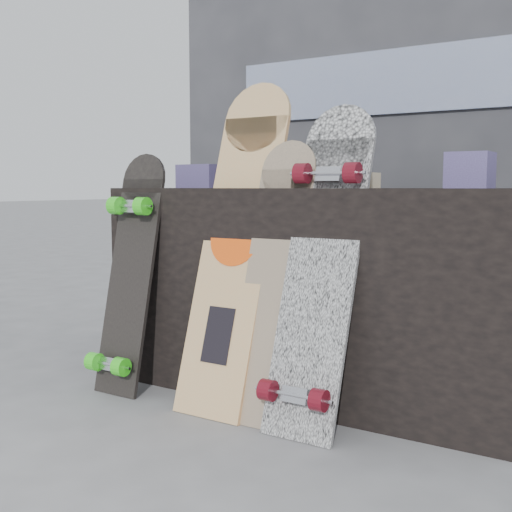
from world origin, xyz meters
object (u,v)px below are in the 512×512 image
Objects in this scene: vendor_table at (316,291)px; longboard_geisha at (237,234)px; skateboard_dark at (129,269)px; longboard_celtic at (274,270)px; longboard_cascadia at (321,259)px.

vendor_table is 0.41m from longboard_geisha.
longboard_celtic is at bearing 4.75° from skateboard_dark.
longboard_cascadia is (0.18, -0.32, 0.17)m from vendor_table.
longboard_geisha reaches higher than vendor_table.
vendor_table is 1.65× the size of longboard_celtic.
longboard_cascadia is (0.18, -0.00, 0.05)m from longboard_celtic.
longboard_cascadia reaches higher than vendor_table.
vendor_table is at bearing 118.75° from longboard_cascadia.
skateboard_dark is at bearing -168.15° from longboard_geisha.
longboard_celtic is at bearing -12.91° from longboard_geisha.
longboard_cascadia reaches higher than skateboard_dark.
longboard_geisha is 0.22m from longboard_celtic.
longboard_geisha is 1.24× the size of longboard_celtic.
vendor_table is 0.74m from skateboard_dark.
longboard_celtic is 0.63m from skateboard_dark.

